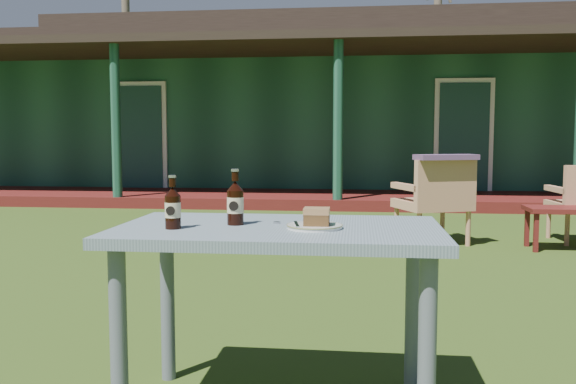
# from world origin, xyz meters

# --- Properties ---
(ground) EXTENTS (80.00, 80.00, 0.00)m
(ground) POSITION_xyz_m (0.00, 0.00, 0.00)
(ground) COLOR #334916
(pavilion) EXTENTS (15.80, 8.30, 3.45)m
(pavilion) POSITION_xyz_m (-0.00, 9.39, 1.61)
(pavilion) COLOR #1C4A35
(pavilion) RESTS_ON ground
(tree_left) EXTENTS (0.28, 0.28, 10.50)m
(tree_left) POSITION_xyz_m (-8.00, 17.50, 5.25)
(tree_left) COLOR brown
(tree_left) RESTS_ON ground
(tree_mid) EXTENTS (0.28, 0.28, 9.50)m
(tree_mid) POSITION_xyz_m (3.00, 18.50, 4.75)
(tree_mid) COLOR brown
(tree_mid) RESTS_ON ground
(cafe_table) EXTENTS (1.20, 0.70, 0.72)m
(cafe_table) POSITION_xyz_m (0.00, -1.60, 0.62)
(cafe_table) COLOR slate
(cafe_table) RESTS_ON ground
(plate) EXTENTS (0.20, 0.20, 0.01)m
(plate) POSITION_xyz_m (0.14, -1.64, 0.73)
(plate) COLOR silver
(plate) RESTS_ON cafe_table
(cake_slice) EXTENTS (0.09, 0.09, 0.06)m
(cake_slice) POSITION_xyz_m (0.14, -1.65, 0.77)
(cake_slice) COLOR #4F3419
(cake_slice) RESTS_ON plate
(fork) EXTENTS (0.04, 0.14, 0.00)m
(fork) POSITION_xyz_m (0.07, -1.65, 0.74)
(fork) COLOR silver
(fork) RESTS_ON plate
(cola_bottle_near) EXTENTS (0.06, 0.06, 0.21)m
(cola_bottle_near) POSITION_xyz_m (-0.17, -1.59, 0.80)
(cola_bottle_near) COLOR black
(cola_bottle_near) RESTS_ON cafe_table
(cola_bottle_far) EXTENTS (0.06, 0.06, 0.19)m
(cola_bottle_far) POSITION_xyz_m (-0.37, -1.71, 0.80)
(cola_bottle_far) COLOR black
(cola_bottle_far) RESTS_ON cafe_table
(bottle_cap) EXTENTS (0.03, 0.03, 0.01)m
(bottle_cap) POSITION_xyz_m (-0.01, -1.54, 0.72)
(bottle_cap) COLOR silver
(bottle_cap) RESTS_ON cafe_table
(armchair_left) EXTENTS (0.79, 0.77, 0.83)m
(armchair_left) POSITION_xyz_m (1.05, 2.18, 0.47)
(armchair_left) COLOR tan
(armchair_left) RESTS_ON ground
(floral_throw) EXTENTS (0.63, 0.42, 0.05)m
(floral_throw) POSITION_xyz_m (1.11, 2.02, 0.86)
(floral_throw) COLOR #614067
(floral_throw) RESTS_ON armchair_left
(side_table) EXTENTS (0.60, 0.40, 0.40)m
(side_table) POSITION_xyz_m (2.15, 2.03, 0.34)
(side_table) COLOR #551714
(side_table) RESTS_ON ground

